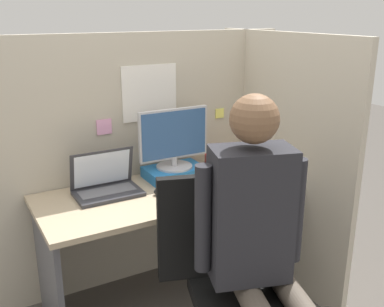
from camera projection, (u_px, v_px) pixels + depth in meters
cubicle_panel_back at (144, 160)px, 2.82m from camera, size 1.96×0.05×1.57m
cubicle_panel_right at (279, 159)px, 2.84m from camera, size 0.04×1.25×1.57m
desk at (168, 217)px, 2.61m from camera, size 1.46×0.63×0.71m
paper_box at (174, 172)px, 2.75m from camera, size 0.35×0.23×0.06m
monitor at (174, 139)px, 2.68m from camera, size 0.45×0.22×0.36m
laptop at (106, 186)px, 2.49m from camera, size 0.36×0.23×0.24m
mouse at (159, 191)px, 2.49m from camera, size 0.06×0.05×0.04m
stapler at (256, 164)px, 2.92m from camera, size 0.05×0.15×0.05m
carrot_toy at (199, 197)px, 2.40m from camera, size 0.05×0.12×0.05m
office_chair at (229, 280)px, 2.07m from camera, size 0.59×0.63×0.97m
person at (260, 234)px, 1.88m from camera, size 0.46×0.52×1.38m
coffee_mug at (211, 161)px, 2.89m from camera, size 0.08×0.08×0.10m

